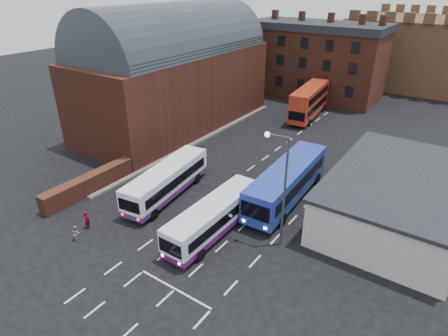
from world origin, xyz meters
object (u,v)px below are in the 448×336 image
Objects in this scene: bus_white_inbound at (214,215)px; pedestrian_red at (87,220)px; bus_blue at (287,180)px; pedestrian_beige at (76,233)px; street_lamp at (281,182)px; bus_red_double at (309,101)px; bus_white_outbound at (167,179)px.

bus_white_inbound is 10.52m from pedestrian_red.
bus_blue is 18.50m from pedestrian_beige.
street_lamp reaches higher than bus_white_inbound.
street_lamp is (9.98, -29.34, 3.06)m from bus_red_double.
bus_red_double is (1.90, 28.75, 0.69)m from bus_white_outbound.
bus_red_double reaches higher than bus_blue.
bus_blue reaches higher than pedestrian_beige.
bus_blue is at bearing -133.63° from pedestrian_red.
bus_blue reaches higher than pedestrian_red.
bus_blue is 1.40× the size of street_lamp.
pedestrian_red is at bearing -55.97° from pedestrian_beige.
street_lamp is 16.45m from pedestrian_beige.
street_lamp is at bearing -135.32° from pedestrian_beige.
bus_red_double is at bearing -80.28° from bus_white_inbound.
pedestrian_beige is at bearing -146.83° from street_lamp.
bus_red_double is at bearing 108.79° from street_lamp.
bus_red_double reaches higher than pedestrian_beige.
bus_white_inbound reaches higher than pedestrian_red.
bus_white_outbound is at bearing 79.78° from bus_red_double.
bus_white_inbound is 0.81× the size of bus_blue.
bus_blue is (9.60, 5.71, 0.30)m from bus_white_outbound.
pedestrian_red is at bearing 46.90° from bus_blue.
pedestrian_beige is at bearing 109.54° from pedestrian_red.
bus_white_inbound is at bearing -161.15° from street_lamp.
bus_red_double is 1.28× the size of street_lamp.
bus_white_outbound reaches higher than bus_white_inbound.
pedestrian_beige is (-10.88, -14.90, -1.36)m from bus_blue.
street_lamp reaches higher than bus_white_outbound.
street_lamp is 6.79× the size of pedestrian_beige.
bus_white_outbound is 7.98m from pedestrian_red.
bus_red_double is at bearing -73.99° from bus_blue.
street_lamp reaches higher than bus_blue.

